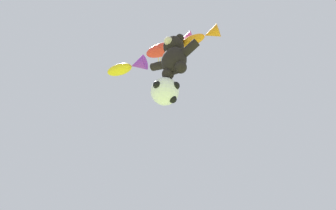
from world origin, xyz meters
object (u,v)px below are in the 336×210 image
Objects in this scene: fish_kite_tangerine at (202,37)px; fish_kite_crimson at (172,46)px; soccer_ball_kite at (165,91)px; diamond_kite at (160,50)px; fish_kite_goldfin at (129,67)px; teddy_bear_kite at (174,56)px.

fish_kite_crimson is (-1.58, 0.09, 0.71)m from fish_kite_tangerine.
diamond_kite reaches higher than soccer_ball_kite.
fish_kite_tangerine is at bearing -3.16° from fish_kite_crimson.
diamond_kite reaches higher than fish_kite_goldfin.
fish_kite_crimson is at bearing -37.79° from diamond_kite.
soccer_ball_kite is at bearing -6.20° from fish_kite_goldfin.
fish_kite_tangerine is 1.73m from fish_kite_crimson.
soccer_ball_kite is 0.53× the size of fish_kite_goldfin.
fish_kite_tangerine reaches higher than teddy_bear_kite.
teddy_bear_kite is 1.62m from fish_kite_tangerine.
fish_kite_tangerine is 0.72× the size of diamond_kite.
fish_kite_crimson is at bearing 84.13° from soccer_ball_kite.
fish_kite_crimson is at bearing 4.55° from fish_kite_goldfin.
fish_kite_goldfin is at bearing 172.30° from teddy_bear_kite.
teddy_bear_kite is at bearing -14.86° from soccer_ball_kite.
soccer_ball_kite is 0.48× the size of fish_kite_crimson.
fish_kite_goldfin is at bearing -178.39° from fish_kite_tangerine.
teddy_bear_kite is at bearing -154.71° from fish_kite_tangerine.
soccer_ball_kite is (-0.51, 0.14, -1.62)m from teddy_bear_kite.
fish_kite_goldfin is at bearing -112.25° from diamond_kite.
fish_kite_tangerine is (1.11, 0.53, 1.06)m from teddy_bear_kite.
diamond_kite is at bearing 142.21° from fish_kite_crimson.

